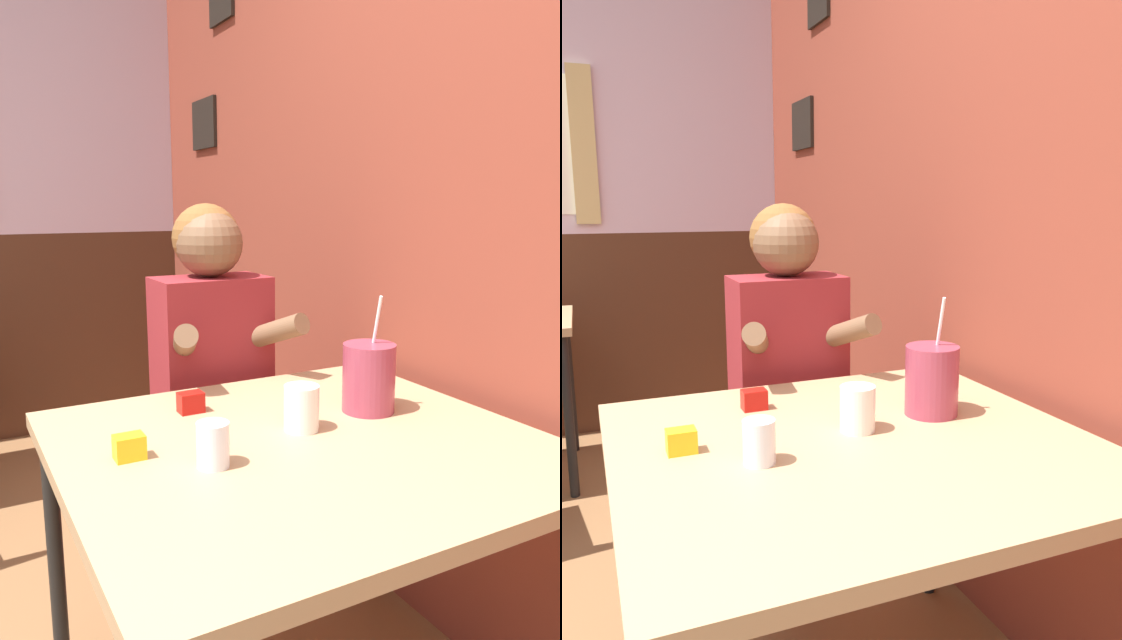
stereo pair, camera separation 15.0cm
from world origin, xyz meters
The scene contains 8 objects.
brick_wall_right centered at (1.16, 1.36, 1.35)m, with size 0.08×4.71×2.70m.
main_table centered at (0.57, 0.29, 0.69)m, with size 1.01×0.95×0.75m.
person_seated centered at (0.63, 0.94, 0.66)m, with size 0.42×0.41×1.26m.
cocktail_pitcher centered at (0.81, 0.38, 0.84)m, with size 0.13×0.13×0.29m.
glass_near_pitcher centered at (0.35, 0.25, 0.80)m, with size 0.06×0.06×0.09m.
glass_center centered at (0.60, 0.34, 0.81)m, with size 0.08×0.08×0.10m.
condiment_ketchup centered at (0.42, 0.58, 0.78)m, with size 0.06×0.04×0.05m.
condiment_mustard centered at (0.21, 0.37, 0.78)m, with size 0.06×0.04×0.05m.
Camera 1 is at (-0.09, -0.81, 1.26)m, focal length 35.00 mm.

